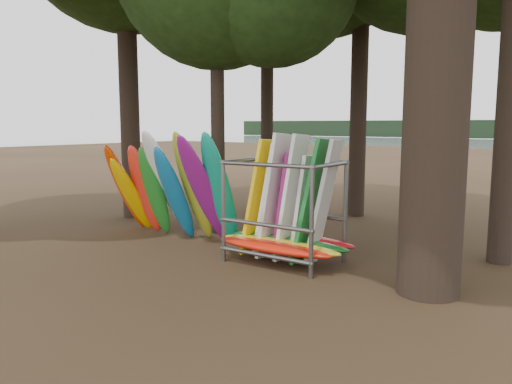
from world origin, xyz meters
The scene contains 3 objects.
ground centered at (0.00, 0.00, 0.00)m, with size 120.00×120.00×0.00m, color #47331E.
kayak_row centered at (-2.66, 1.09, 1.31)m, with size 4.30×2.00×3.01m.
storage_rack centered at (1.02, 0.95, 1.04)m, with size 3.02×1.56×2.84m.
Camera 1 is at (6.72, -8.18, 3.01)m, focal length 35.00 mm.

